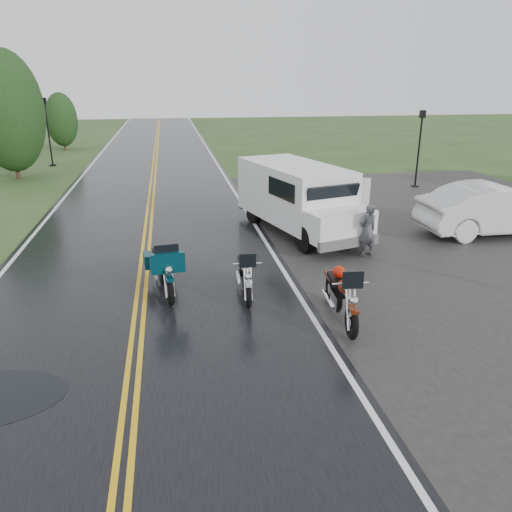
{
  "coord_description": "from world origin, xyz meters",
  "views": [
    {
      "loc": [
        0.85,
        -9.15,
        5.05
      ],
      "look_at": [
        2.8,
        2.0,
        1.0
      ],
      "focal_mm": 35.0,
      "sensor_mm": 36.0,
      "label": 1
    }
  ],
  "objects_px": {
    "lamp_post_far_left": "(48,132)",
    "person_at_van": "(368,231)",
    "van_white": "(306,216)",
    "motorcycle_teal": "(169,279)",
    "sedan_white": "(496,210)",
    "motorcycle_red": "(352,310)",
    "lamp_post_far_right": "(419,149)",
    "motorcycle_silver": "(248,284)"
  },
  "relations": [
    {
      "from": "lamp_post_far_left",
      "to": "person_at_van",
      "type": "bearing_deg",
      "value": -56.13
    },
    {
      "from": "van_white",
      "to": "motorcycle_teal",
      "type": "bearing_deg",
      "value": -157.77
    },
    {
      "from": "person_at_van",
      "to": "sedan_white",
      "type": "height_order",
      "value": "sedan_white"
    },
    {
      "from": "motorcycle_red",
      "to": "lamp_post_far_right",
      "type": "relative_size",
      "value": 0.64
    },
    {
      "from": "motorcycle_teal",
      "to": "sedan_white",
      "type": "relative_size",
      "value": 0.47
    },
    {
      "from": "motorcycle_red",
      "to": "sedan_white",
      "type": "distance_m",
      "value": 9.6
    },
    {
      "from": "motorcycle_teal",
      "to": "person_at_van",
      "type": "height_order",
      "value": "person_at_van"
    },
    {
      "from": "motorcycle_silver",
      "to": "van_white",
      "type": "height_order",
      "value": "van_white"
    },
    {
      "from": "van_white",
      "to": "person_at_van",
      "type": "height_order",
      "value": "van_white"
    },
    {
      "from": "van_white",
      "to": "lamp_post_far_left",
      "type": "xyz_separation_m",
      "value": [
        -10.9,
        18.14,
        0.83
      ]
    },
    {
      "from": "lamp_post_far_left",
      "to": "lamp_post_far_right",
      "type": "xyz_separation_m",
      "value": [
        18.77,
        -9.64,
        -0.17
      ]
    },
    {
      "from": "person_at_van",
      "to": "van_white",
      "type": "bearing_deg",
      "value": -38.22
    },
    {
      "from": "motorcycle_teal",
      "to": "lamp_post_far_left",
      "type": "height_order",
      "value": "lamp_post_far_left"
    },
    {
      "from": "motorcycle_silver",
      "to": "motorcycle_teal",
      "type": "bearing_deg",
      "value": 171.22
    },
    {
      "from": "motorcycle_teal",
      "to": "lamp_post_far_left",
      "type": "relative_size",
      "value": 0.61
    },
    {
      "from": "motorcycle_red",
      "to": "person_at_van",
      "type": "bearing_deg",
      "value": 69.7
    },
    {
      "from": "motorcycle_teal",
      "to": "van_white",
      "type": "xyz_separation_m",
      "value": [
        4.1,
        3.19,
        0.45
      ]
    },
    {
      "from": "motorcycle_red",
      "to": "person_at_van",
      "type": "relative_size",
      "value": 1.5
    },
    {
      "from": "van_white",
      "to": "person_at_van",
      "type": "relative_size",
      "value": 3.81
    },
    {
      "from": "person_at_van",
      "to": "sedan_white",
      "type": "xyz_separation_m",
      "value": [
        5.13,
        1.4,
        0.07
      ]
    },
    {
      "from": "motorcycle_silver",
      "to": "sedan_white",
      "type": "distance_m",
      "value": 10.15
    },
    {
      "from": "motorcycle_silver",
      "to": "van_white",
      "type": "distance_m",
      "value": 4.32
    },
    {
      "from": "motorcycle_teal",
      "to": "sedan_white",
      "type": "height_order",
      "value": "sedan_white"
    },
    {
      "from": "motorcycle_red",
      "to": "van_white",
      "type": "relative_size",
      "value": 0.39
    },
    {
      "from": "motorcycle_red",
      "to": "van_white",
      "type": "distance_m",
      "value": 5.46
    },
    {
      "from": "lamp_post_far_left",
      "to": "lamp_post_far_right",
      "type": "bearing_deg",
      "value": -27.19
    },
    {
      "from": "van_white",
      "to": "lamp_post_far_right",
      "type": "height_order",
      "value": "lamp_post_far_right"
    },
    {
      "from": "van_white",
      "to": "person_at_van",
      "type": "bearing_deg",
      "value": -36.23
    },
    {
      "from": "motorcycle_red",
      "to": "lamp_post_far_left",
      "type": "height_order",
      "value": "lamp_post_far_left"
    },
    {
      "from": "motorcycle_teal",
      "to": "van_white",
      "type": "relative_size",
      "value": 0.41
    },
    {
      "from": "motorcycle_teal",
      "to": "lamp_post_far_right",
      "type": "xyz_separation_m",
      "value": [
        11.97,
        11.7,
        1.11
      ]
    },
    {
      "from": "person_at_van",
      "to": "motorcycle_teal",
      "type": "bearing_deg",
      "value": 6.05
    },
    {
      "from": "motorcycle_teal",
      "to": "person_at_van",
      "type": "distance_m",
      "value": 6.35
    },
    {
      "from": "van_white",
      "to": "lamp_post_far_left",
      "type": "distance_m",
      "value": 21.18
    },
    {
      "from": "van_white",
      "to": "lamp_post_far_right",
      "type": "xyz_separation_m",
      "value": [
        7.87,
        8.5,
        0.66
      ]
    },
    {
      "from": "person_at_van",
      "to": "lamp_post_far_right",
      "type": "distance_m",
      "value": 11.08
    },
    {
      "from": "van_white",
      "to": "person_at_van",
      "type": "xyz_separation_m",
      "value": [
        1.71,
        -0.64,
        -0.39
      ]
    },
    {
      "from": "sedan_white",
      "to": "lamp_post_far_right",
      "type": "bearing_deg",
      "value": -8.0
    },
    {
      "from": "motorcycle_red",
      "to": "sedan_white",
      "type": "relative_size",
      "value": 0.46
    },
    {
      "from": "motorcycle_silver",
      "to": "lamp_post_far_right",
      "type": "relative_size",
      "value": 0.57
    },
    {
      "from": "sedan_white",
      "to": "lamp_post_far_left",
      "type": "relative_size",
      "value": 1.29
    },
    {
      "from": "motorcycle_red",
      "to": "lamp_post_far_left",
      "type": "bearing_deg",
      "value": 118.48
    }
  ]
}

